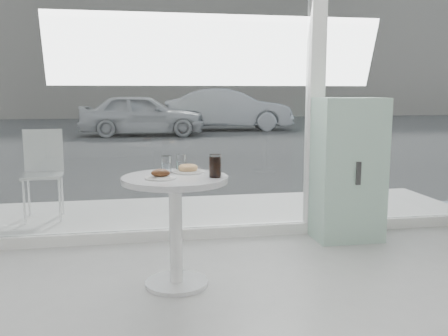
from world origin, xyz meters
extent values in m
cube|color=white|center=(0.00, 3.00, 0.05)|extent=(5.00, 0.12, 0.10)
cube|color=white|center=(0.90, 3.00, 1.50)|extent=(0.14, 0.14, 3.00)
cube|color=white|center=(-0.77, 3.00, 1.40)|extent=(3.21, 0.02, 2.60)
cube|color=white|center=(1.67, 3.00, 1.40)|extent=(1.41, 0.02, 2.60)
cylinder|color=white|center=(-0.50, 1.90, 0.01)|extent=(0.44, 0.44, 0.03)
cylinder|color=white|center=(-0.50, 1.90, 0.37)|extent=(0.09, 0.09, 0.70)
cylinder|color=white|center=(-0.50, 1.90, 0.75)|extent=(0.72, 0.72, 0.04)
cube|color=silver|center=(0.00, 3.80, 0.03)|extent=(5.60, 1.60, 0.05)
cube|color=#333333|center=(0.00, 16.00, 0.00)|extent=(40.00, 24.00, 0.00)
cube|color=gray|center=(0.00, 25.00, 4.00)|extent=(40.00, 2.00, 8.00)
cube|color=#A1CEB6|center=(1.13, 2.73, 0.64)|extent=(0.59, 0.40, 1.28)
cube|color=#333333|center=(1.13, 2.52, 0.64)|extent=(0.04, 0.02, 0.20)
cylinder|color=white|center=(-1.83, 3.62, 0.27)|extent=(0.02, 0.02, 0.44)
cylinder|color=white|center=(-1.50, 3.63, 0.27)|extent=(0.02, 0.02, 0.44)
cylinder|color=white|center=(-1.85, 3.95, 0.27)|extent=(0.02, 0.02, 0.44)
cylinder|color=white|center=(-1.52, 3.97, 0.27)|extent=(0.02, 0.02, 0.44)
cube|color=white|center=(-1.67, 3.79, 0.50)|extent=(0.41, 0.41, 0.03)
cube|color=white|center=(-1.68, 3.98, 0.73)|extent=(0.39, 0.04, 0.44)
imported|color=silver|center=(-0.44, 13.90, 0.63)|extent=(3.84, 1.81, 1.27)
imported|color=#A8AAAF|center=(2.48, 15.48, 0.71)|extent=(4.40, 1.77, 1.42)
cylinder|color=silver|center=(-0.60, 1.82, 0.78)|extent=(0.21, 0.21, 0.01)
cube|color=white|center=(-0.58, 1.81, 0.79)|extent=(0.11, 0.10, 0.00)
ellipsoid|color=#32190D|center=(-0.60, 1.82, 0.81)|extent=(0.12, 0.10, 0.05)
ellipsoid|color=#32190D|center=(-0.57, 1.84, 0.81)|extent=(0.06, 0.06, 0.03)
cylinder|color=silver|center=(-0.39, 2.05, 0.78)|extent=(0.24, 0.24, 0.01)
torus|color=tan|center=(-0.39, 2.05, 0.80)|extent=(0.14, 0.14, 0.05)
cylinder|color=white|center=(-0.54, 2.09, 0.83)|extent=(0.07, 0.07, 0.12)
cylinder|color=white|center=(-0.54, 2.09, 0.80)|extent=(0.06, 0.06, 0.06)
cylinder|color=white|center=(-0.43, 2.15, 0.83)|extent=(0.07, 0.07, 0.12)
cylinder|color=white|center=(-0.43, 2.15, 0.80)|extent=(0.06, 0.06, 0.06)
cylinder|color=white|center=(-0.24, 1.82, 0.85)|extent=(0.08, 0.08, 0.15)
cylinder|color=black|center=(-0.24, 1.82, 0.84)|extent=(0.07, 0.07, 0.14)
camera|label=1|loc=(-0.78, -1.42, 1.34)|focal=40.00mm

